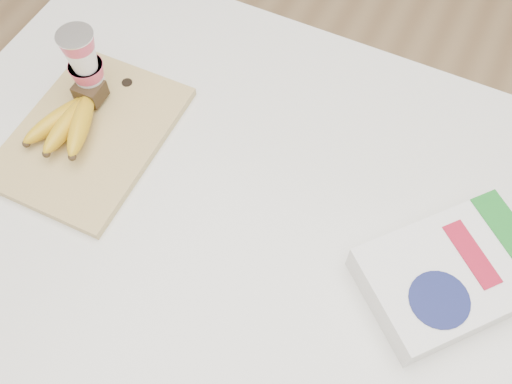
# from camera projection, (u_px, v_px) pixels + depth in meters

# --- Properties ---
(room) EXTENTS (4.00, 4.00, 4.00)m
(room) POSITION_uv_depth(u_px,v_px,m) (291.00, 64.00, 0.61)
(room) COLOR tan
(room) RESTS_ON ground
(table) EXTENTS (1.31, 0.87, 0.98)m
(table) POSITION_uv_depth(u_px,v_px,m) (272.00, 316.00, 1.36)
(table) COLOR silver
(table) RESTS_ON ground
(cutting_board) EXTENTS (0.25, 0.34, 0.02)m
(cutting_board) POSITION_uv_depth(u_px,v_px,m) (91.00, 135.00, 1.01)
(cutting_board) COLOR tan
(cutting_board) RESTS_ON table
(bananas) EXTENTS (0.13, 0.17, 0.06)m
(bananas) POSITION_uv_depth(u_px,v_px,m) (72.00, 118.00, 0.99)
(bananas) COLOR #382816
(bananas) RESTS_ON cutting_board
(yogurt_stack) EXTENTS (0.07, 0.07, 0.15)m
(yogurt_stack) POSITION_uv_depth(u_px,v_px,m) (84.00, 63.00, 0.98)
(yogurt_stack) COLOR white
(yogurt_stack) RESTS_ON cutting_board
(cereal_box) EXTENTS (0.30, 0.31, 0.06)m
(cereal_box) POSITION_uv_depth(u_px,v_px,m) (451.00, 274.00, 0.86)
(cereal_box) COLOR white
(cereal_box) RESTS_ON table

